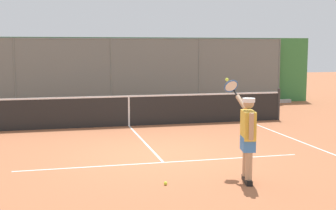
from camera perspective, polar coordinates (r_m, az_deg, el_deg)
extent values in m
plane|color=#A8603D|center=(10.63, -1.37, -6.24)|extent=(60.00, 60.00, 0.00)
cube|color=white|center=(10.01, -0.56, -7.07)|extent=(6.21, 0.05, 0.01)
cube|color=white|center=(11.91, 18.01, -5.11)|extent=(0.05, 8.62, 0.01)
cube|color=white|center=(12.27, -3.09, -4.41)|extent=(0.05, 4.74, 0.01)
cylinder|color=slate|center=(21.10, 13.50, 4.12)|extent=(0.07, 0.07, 2.82)
cylinder|color=slate|center=(19.69, 3.81, 4.09)|extent=(0.07, 0.07, 2.82)
cylinder|color=slate|center=(18.90, -7.02, 3.93)|extent=(0.07, 0.07, 2.82)
cylinder|color=slate|center=(18.83, -18.33, 3.61)|extent=(0.07, 0.07, 2.82)
cylinder|color=slate|center=(18.88, -7.08, 8.08)|extent=(14.86, 0.05, 0.05)
cube|color=slate|center=(18.90, -7.02, 3.93)|extent=(14.86, 0.02, 2.82)
cube|color=#387A3D|center=(19.55, -7.24, 4.07)|extent=(17.86, 0.90, 2.84)
cube|color=#ADADA8|center=(18.85, -6.89, -0.15)|extent=(15.86, 0.18, 0.15)
cylinder|color=#2D2D2D|center=(16.08, 13.43, 0.09)|extent=(0.09, 0.09, 1.07)
cube|color=black|center=(14.50, -4.84, -0.81)|extent=(10.13, 0.02, 0.91)
cube|color=white|center=(14.44, -4.86, 1.07)|extent=(10.13, 0.04, 0.05)
cube|color=white|center=(14.50, -4.84, -0.81)|extent=(0.05, 0.04, 0.91)
cube|color=black|center=(8.59, 9.85, -9.32)|extent=(0.16, 0.28, 0.09)
cylinder|color=tan|center=(8.48, 9.91, -6.71)|extent=(0.13, 0.13, 0.72)
cube|color=black|center=(8.81, 9.53, -8.87)|extent=(0.16, 0.28, 0.09)
cylinder|color=tan|center=(8.71, 9.59, -6.32)|extent=(0.13, 0.13, 0.72)
cube|color=#3D7AC6|center=(8.54, 9.78, -4.70)|extent=(0.29, 0.41, 0.26)
cube|color=gold|center=(8.47, 9.83, -2.45)|extent=(0.30, 0.48, 0.52)
cylinder|color=tan|center=(8.20, 10.22, -2.63)|extent=(0.08, 0.08, 0.48)
cylinder|color=tan|center=(8.82, 9.03, 0.31)|extent=(0.13, 0.36, 0.27)
sphere|color=tan|center=(8.42, 9.89, 0.22)|extent=(0.20, 0.20, 0.20)
cylinder|color=white|center=(8.41, 9.90, 0.59)|extent=(0.27, 0.27, 0.07)
cube|color=white|center=(8.52, 9.75, 0.48)|extent=(0.20, 0.21, 0.02)
cylinder|color=black|center=(9.00, 8.32, 1.43)|extent=(0.05, 0.17, 0.13)
torus|color=#28569E|center=(9.15, 7.77, 2.31)|extent=(0.31, 0.21, 0.26)
cylinder|color=silver|center=(9.15, 7.77, 2.31)|extent=(0.26, 0.17, 0.21)
sphere|color=#C1D138|center=(9.30, 7.26, 3.13)|extent=(0.07, 0.07, 0.07)
sphere|color=#CCDB33|center=(8.43, -0.31, -9.61)|extent=(0.07, 0.07, 0.07)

